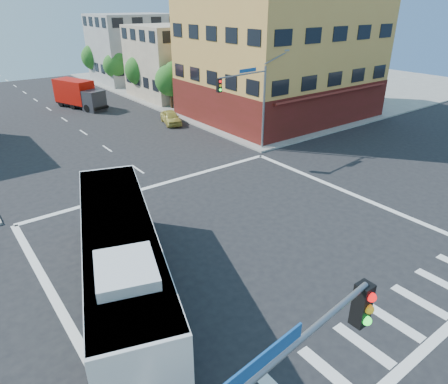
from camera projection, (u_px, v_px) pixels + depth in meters
ground at (247, 243)px, 21.26m from camera, size 120.00×120.00×0.00m
sidewalk_ne at (273, 80)px, 65.46m from camera, size 50.00×50.00×0.15m
corner_building_ne at (280, 61)px, 42.90m from camera, size 18.10×15.44×14.00m
building_east_near at (181, 61)px, 53.02m from camera, size 12.06×10.06×9.00m
building_east_far at (134, 48)px, 62.88m from camera, size 12.06×10.06×10.00m
signal_mast_ne at (250, 94)px, 31.70m from camera, size 7.91×1.13×8.07m
street_tree_a at (171, 78)px, 46.29m from camera, size 3.60×3.60×5.53m
street_tree_b at (140, 69)px, 51.98m from camera, size 3.80×3.80×5.79m
street_tree_c at (116, 64)px, 57.87m from camera, size 3.40×3.40×5.29m
street_tree_d at (95, 56)px, 63.45m from camera, size 4.00×4.00×6.03m
transit_bus at (122, 260)px, 16.62m from camera, size 6.82×13.37×3.90m
box_truck at (79, 95)px, 47.64m from camera, size 4.34×7.52×3.26m
parked_car at (171, 117)px, 41.81m from camera, size 2.63×4.26×1.35m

